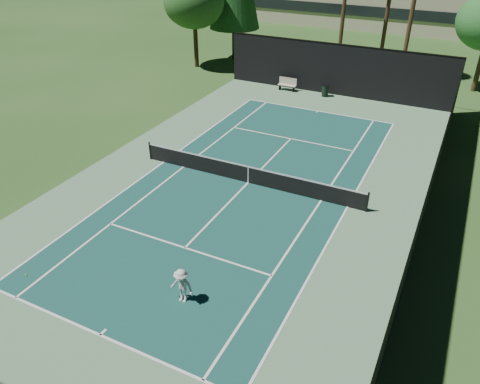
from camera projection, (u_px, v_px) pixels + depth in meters
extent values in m
plane|color=#294E1D|center=(248.00, 183.00, 25.31)|extent=(160.00, 160.00, 0.00)
cube|color=#5E8760|center=(248.00, 183.00, 25.31)|extent=(18.00, 32.00, 0.01)
cube|color=#164840|center=(248.00, 183.00, 25.31)|extent=(10.97, 23.77, 0.01)
cube|color=white|center=(100.00, 335.00, 16.17)|extent=(10.97, 0.10, 0.01)
cube|color=white|center=(318.00, 111.00, 34.44)|extent=(10.97, 0.10, 0.01)
cube|color=white|center=(185.00, 248.00, 20.38)|extent=(8.23, 0.10, 0.01)
cube|color=white|center=(291.00, 139.00, 30.22)|extent=(8.23, 0.10, 0.01)
cube|color=white|center=(164.00, 162.00, 27.39)|extent=(0.10, 23.77, 0.01)
cube|color=white|center=(348.00, 207.00, 23.21)|extent=(0.10, 23.77, 0.01)
cube|color=white|center=(184.00, 167.00, 26.87)|extent=(0.10, 23.77, 0.01)
cube|color=white|center=(321.00, 200.00, 23.73)|extent=(0.10, 23.77, 0.01)
cube|color=white|center=(248.00, 183.00, 25.30)|extent=(0.10, 12.80, 0.01)
cube|color=white|center=(103.00, 332.00, 16.28)|extent=(0.10, 0.30, 0.01)
cube|color=white|center=(317.00, 112.00, 34.32)|extent=(0.10, 0.30, 0.01)
cylinder|color=black|center=(150.00, 151.00, 27.47)|extent=(0.10, 0.10, 1.10)
cylinder|color=black|center=(367.00, 202.00, 22.59)|extent=(0.10, 0.10, 1.10)
cube|color=black|center=(248.00, 175.00, 25.06)|extent=(12.80, 0.02, 0.92)
cube|color=white|center=(248.00, 167.00, 24.81)|extent=(12.80, 0.04, 0.07)
cube|color=white|center=(248.00, 175.00, 25.06)|extent=(0.05, 0.03, 0.92)
cube|color=black|center=(336.00, 70.00, 36.58)|extent=(18.00, 0.04, 4.00)
cube|color=black|center=(430.00, 189.00, 20.85)|extent=(0.04, 32.00, 4.00)
cube|color=black|center=(112.00, 120.00, 27.72)|extent=(0.04, 32.00, 4.00)
cube|color=black|center=(339.00, 44.00, 35.56)|extent=(18.00, 0.06, 0.06)
imported|color=silver|center=(182.00, 286.00, 17.25)|extent=(0.96, 0.56, 1.47)
sphere|color=#B8D831|center=(26.00, 275.00, 18.83)|extent=(0.07, 0.07, 0.07)
sphere|color=yellow|center=(195.00, 156.00, 28.04)|extent=(0.07, 0.07, 0.07)
sphere|color=#C8E433|center=(275.00, 176.00, 25.92)|extent=(0.06, 0.06, 0.06)
sphere|color=yellow|center=(194.00, 133.00, 31.02)|extent=(0.07, 0.07, 0.07)
cube|color=beige|center=(287.00, 85.00, 38.23)|extent=(1.50, 0.45, 0.05)
cube|color=beige|center=(288.00, 81.00, 38.23)|extent=(1.50, 0.06, 0.55)
cube|color=black|center=(280.00, 87.00, 38.58)|extent=(0.06, 0.40, 0.42)
cube|color=black|center=(294.00, 89.00, 38.12)|extent=(0.06, 0.40, 0.42)
cylinder|color=black|center=(325.00, 91.00, 37.01)|extent=(0.52, 0.52, 0.90)
cylinder|color=black|center=(326.00, 85.00, 36.77)|extent=(0.56, 0.56, 0.05)
cylinder|color=#3F2E1B|center=(235.00, 40.00, 45.87)|extent=(0.50, 0.50, 3.60)
cylinder|color=#49321F|center=(343.00, 19.00, 42.33)|extent=(0.36, 0.36, 8.55)
cylinder|color=#462A1E|center=(386.00, 24.00, 42.76)|extent=(0.36, 0.36, 7.65)
cylinder|color=#4C3320|center=(410.00, 25.00, 39.15)|extent=(0.36, 0.36, 9.00)
cylinder|color=#42311C|center=(479.00, 70.00, 37.51)|extent=(0.40, 0.40, 3.52)
cylinder|color=#3F2D1B|center=(196.00, 46.00, 43.53)|extent=(0.40, 0.40, 3.74)
ellipsoid|color=#265420|center=(194.00, 2.00, 41.52)|extent=(5.44, 5.44, 4.62)
cube|color=black|center=(395.00, 14.00, 54.79)|extent=(38.00, 0.15, 1.20)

